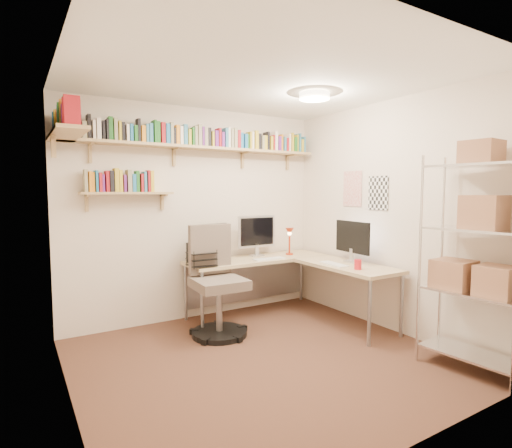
{
  "coord_description": "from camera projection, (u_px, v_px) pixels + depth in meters",
  "views": [
    {
      "loc": [
        -1.91,
        -2.95,
        1.52
      ],
      "look_at": [
        0.23,
        0.55,
        1.18
      ],
      "focal_mm": 28.0,
      "sensor_mm": 36.0,
      "label": 1
    }
  ],
  "objects": [
    {
      "name": "room_shell",
      "position": [
        266.0,
        188.0,
        3.5
      ],
      "size": [
        3.24,
        3.04,
        2.52
      ],
      "color": "beige",
      "rests_on": "ground"
    },
    {
      "name": "office_chair",
      "position": [
        216.0,
        289.0,
        4.23
      ],
      "size": [
        0.61,
        0.62,
        1.16
      ],
      "rotation": [
        0.0,
        0.0,
        -0.04
      ],
      "color": "black",
      "rests_on": "ground"
    },
    {
      "name": "wire_rack",
      "position": [
        476.0,
        242.0,
        3.3
      ],
      "size": [
        0.45,
        0.82,
        1.93
      ],
      "rotation": [
        0.0,
        0.0,
        0.09
      ],
      "color": "silver",
      "rests_on": "ground"
    },
    {
      "name": "wall_shelves",
      "position": [
        170.0,
        145.0,
        4.35
      ],
      "size": [
        3.12,
        1.09,
        0.8
      ],
      "color": "tan",
      "rests_on": "ground"
    },
    {
      "name": "ground",
      "position": [
        266.0,
        359.0,
        3.62
      ],
      "size": [
        3.2,
        3.2,
        0.0
      ],
      "primitive_type": "plane",
      "color": "#46291E",
      "rests_on": "ground"
    },
    {
      "name": "corner_desk",
      "position": [
        271.0,
        261.0,
        4.73
      ],
      "size": [
        1.87,
        1.79,
        1.22
      ],
      "color": "#CAB583",
      "rests_on": "ground"
    }
  ]
}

